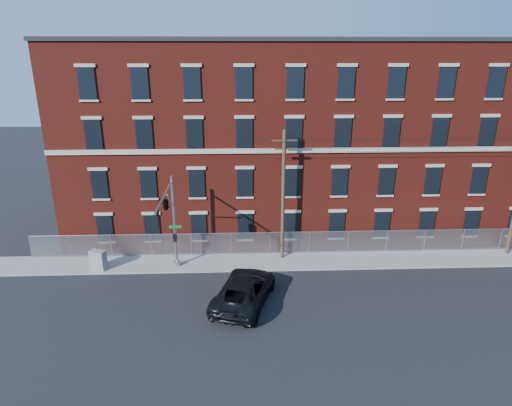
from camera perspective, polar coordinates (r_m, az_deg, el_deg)
The scene contains 8 objects.
ground at distance 29.41m, azimuth 0.50°, elevation -12.21°, with size 140.00×140.00×0.00m, color black.
sidewalk at distance 36.22m, azimuth 19.57°, elevation -6.90°, with size 65.00×3.00×0.12m, color gray.
mill_building at distance 41.78m, azimuth 16.43°, elevation 8.59°, with size 55.30×14.32×16.30m.
chain_link_fence at distance 36.91m, azimuth 19.02°, elevation -4.63°, with size 59.06×0.06×1.85m.
traffic_signal_mast at distance 29.38m, azimuth -11.45°, elevation -0.96°, with size 0.90×6.75×7.00m.
utility_pole_near at distance 32.40m, azimuth 3.59°, elevation 1.23°, with size 1.80×0.28×10.00m.
pickup_truck at distance 28.43m, azimuth -1.55°, elevation -11.32°, with size 2.97×6.44×1.79m, color black.
utility_cabinet at distance 34.28m, azimuth -19.95°, elevation -7.01°, with size 1.16×0.58×1.46m, color slate.
Camera 1 is at (-1.25, -25.03, 15.38)m, focal length 30.55 mm.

